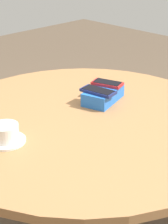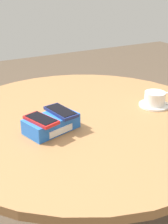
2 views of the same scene
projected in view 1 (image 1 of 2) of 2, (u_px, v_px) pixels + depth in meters
The scene contains 6 objects.
round_table at pixel (84, 141), 1.49m from camera, with size 1.16×1.16×0.77m.
phone_box at pixel (103, 95), 1.57m from camera, with size 0.22×0.16×0.06m.
phone_red at pixel (107, 83), 1.60m from camera, with size 0.10×0.14×0.01m.
phone_navy at pixel (98, 91), 1.52m from camera, with size 0.09×0.15×0.01m.
saucer at pixel (6, 141), 1.27m from camera, with size 0.13×0.13×0.01m, color silver.
coffee_cup at pixel (4, 132), 1.25m from camera, with size 0.11×0.09×0.06m.
Camera 1 is at (0.92, 0.92, 1.40)m, focal length 60.00 mm.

